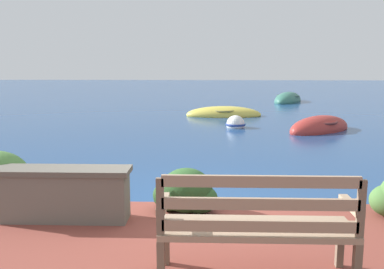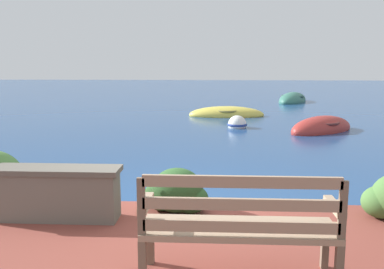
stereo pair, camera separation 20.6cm
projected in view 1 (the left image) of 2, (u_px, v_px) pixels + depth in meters
ground_plane at (179, 219)px, 5.46m from camera, size 80.00×80.00×0.00m
park_bench at (257, 224)px, 3.41m from camera, size 1.58×0.48×0.93m
stone_wall at (63, 194)px, 4.78m from camera, size 1.53×0.39×0.60m
hedge_clump_left at (185, 193)px, 5.04m from camera, size 0.78×0.56×0.53m
rowboat_nearest at (320, 129)px, 12.28m from camera, size 2.45×2.25×0.77m
rowboat_mid at (224, 115)px, 15.57m from camera, size 2.77×1.12×0.64m
rowboat_far at (288, 100)px, 20.98m from camera, size 2.16×2.92×0.84m
mooring_buoy at (236, 124)px, 12.88m from camera, size 0.61×0.61×0.56m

